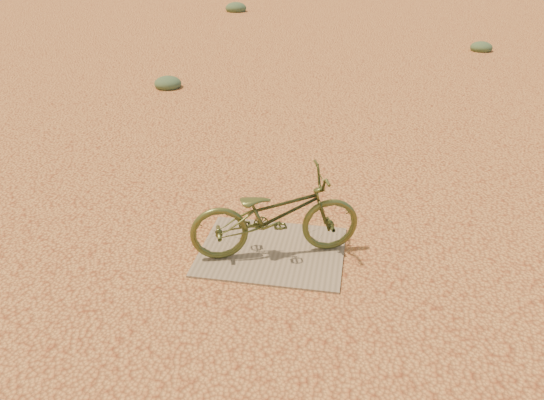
# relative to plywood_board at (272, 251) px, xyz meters

# --- Properties ---
(ground) EXTENTS (120.00, 120.00, 0.00)m
(ground) POSITION_rel_plywood_board_xyz_m (0.59, -0.27, -0.01)
(ground) COLOR #D1914B
(ground) RESTS_ON ground
(plywood_board) EXTENTS (1.43, 1.14, 0.02)m
(plywood_board) POSITION_rel_plywood_board_xyz_m (0.00, 0.00, 0.00)
(plywood_board) COLOR #83735A
(plywood_board) RESTS_ON ground
(bicycle) EXTENTS (1.74, 1.09, 0.86)m
(bicycle) POSITION_rel_plywood_board_xyz_m (0.04, -0.03, 0.44)
(bicycle) COLOR #495325
(bicycle) RESTS_ON plywood_board
(kale_a) EXTENTS (0.54, 0.54, 0.29)m
(kale_a) POSITION_rel_plywood_board_xyz_m (-3.11, 5.52, -0.01)
(kale_a) COLOR #466140
(kale_a) RESTS_ON ground
(kale_b) EXTENTS (0.55, 0.55, 0.30)m
(kale_b) POSITION_rel_plywood_board_xyz_m (3.63, 10.22, -0.01)
(kale_b) COLOR #466140
(kale_b) RESTS_ON ground
(kale_c) EXTENTS (0.77, 0.77, 0.43)m
(kale_c) POSITION_rel_plywood_board_xyz_m (-4.19, 15.72, -0.01)
(kale_c) COLOR #466140
(kale_c) RESTS_ON ground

